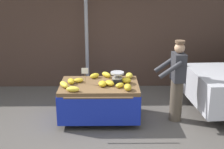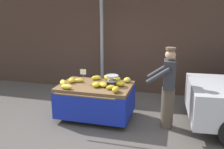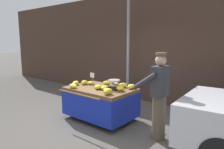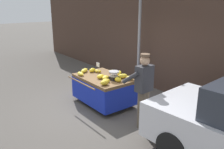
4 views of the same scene
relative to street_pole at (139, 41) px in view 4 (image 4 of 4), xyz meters
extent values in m
plane|color=#514C47|center=(0.44, -2.14, -1.58)|extent=(60.00, 60.00, 0.00)
cube|color=#473328|center=(0.44, 0.54, 0.15)|extent=(16.00, 0.24, 3.46)
cylinder|color=gray|center=(0.00, 0.00, 0.00)|extent=(0.09, 0.09, 3.16)
cube|color=brown|center=(0.35, -1.66, -0.82)|extent=(1.62, 1.08, 0.08)
cylinder|color=black|center=(-0.37, -1.66, -1.22)|extent=(0.05, 0.71, 0.71)
cylinder|color=#B7B7BC|center=(-0.40, -1.66, -1.22)|extent=(0.01, 0.13, 0.13)
cylinder|color=black|center=(1.08, -1.66, -1.22)|extent=(0.05, 0.71, 0.71)
cylinder|color=#B7B7BC|center=(1.11, -1.66, -1.22)|extent=(0.01, 0.13, 0.13)
cylinder|color=#4C4742|center=(0.35, -1.20, -1.22)|extent=(0.05, 0.05, 0.71)
cube|color=#192DB2|center=(0.35, -2.20, -1.16)|extent=(1.62, 0.02, 0.60)
cube|color=#192DB2|center=(0.35, -1.12, -1.16)|extent=(1.62, 0.02, 0.60)
cube|color=#192DB2|center=(-0.45, -1.66, -1.16)|extent=(0.02, 1.08, 0.60)
cube|color=#192DB2|center=(1.16, -1.66, -1.16)|extent=(0.02, 1.08, 0.60)
cylinder|color=brown|center=(0.35, -2.38, -0.80)|extent=(1.29, 0.04, 0.04)
cube|color=black|center=(0.73, -1.59, -0.74)|extent=(0.20, 0.20, 0.09)
cylinder|color=#B7B7BC|center=(0.73, -1.59, -0.64)|extent=(0.02, 0.02, 0.11)
cylinder|color=#B7B7BC|center=(0.73, -1.59, -0.57)|extent=(0.28, 0.28, 0.04)
cylinder|color=#B7B7BC|center=(0.73, -1.59, -0.67)|extent=(0.21, 0.21, 0.03)
cylinder|color=#997A51|center=(0.06, -1.63, -0.67)|extent=(0.01, 0.01, 0.22)
cube|color=white|center=(0.06, -1.64, -0.50)|extent=(0.14, 0.01, 0.12)
ellipsoid|color=gold|center=(0.42, -1.80, -0.73)|extent=(0.18, 0.23, 0.11)
ellipsoid|color=yellow|center=(1.00, -1.27, -0.73)|extent=(0.19, 0.24, 0.12)
ellipsoid|color=yellow|center=(0.50, -1.21, -0.72)|extent=(0.25, 0.27, 0.12)
ellipsoid|color=yellow|center=(-0.35, -1.84, -0.73)|extent=(0.26, 0.32, 0.11)
ellipsoid|color=yellow|center=(0.76, -1.31, -0.72)|extent=(0.21, 0.30, 0.12)
ellipsoid|color=gold|center=(0.57, -1.74, -0.73)|extent=(0.26, 0.29, 0.10)
ellipsoid|color=gold|center=(0.92, -2.03, -0.72)|extent=(0.15, 0.23, 0.13)
ellipsoid|color=yellow|center=(-0.14, -2.09, -0.73)|extent=(0.27, 0.16, 0.10)
ellipsoid|color=gold|center=(0.91, -1.60, -0.73)|extent=(0.22, 0.18, 0.12)
ellipsoid|color=gold|center=(-0.08, -1.54, -0.74)|extent=(0.25, 0.21, 0.09)
ellipsoid|color=gold|center=(0.77, -1.87, -0.74)|extent=(0.23, 0.23, 0.09)
ellipsoid|color=gold|center=(-0.23, -1.64, -0.73)|extent=(0.19, 0.25, 0.11)
ellipsoid|color=yellow|center=(0.24, -1.25, -0.73)|extent=(0.26, 0.26, 0.10)
cylinder|color=brown|center=(1.96, -1.72, -1.14)|extent=(0.26, 0.26, 0.88)
cube|color=#333338|center=(1.96, -1.72, -0.41)|extent=(0.25, 0.39, 0.58)
sphere|color=tan|center=(1.96, -1.72, -0.01)|extent=(0.21, 0.21, 0.21)
cylinder|color=brown|center=(1.96, -1.72, 0.11)|extent=(0.20, 0.20, 0.05)
cylinder|color=#333338|center=(1.76, -1.94, -0.40)|extent=(0.48, 0.12, 0.37)
cylinder|color=#333338|center=(1.74, -1.52, -0.40)|extent=(0.48, 0.12, 0.37)
cylinder|color=black|center=(3.19, -2.20, -1.28)|extent=(0.61, 0.22, 0.60)
cylinder|color=black|center=(3.08, -0.64, -1.28)|extent=(0.61, 0.22, 0.60)
camera|label=1|loc=(0.54, -7.61, 1.32)|focal=48.90mm
camera|label=2|loc=(2.09, -6.67, 0.87)|focal=39.59mm
camera|label=3|loc=(3.75, -5.32, 0.36)|focal=33.58mm
camera|label=4|loc=(5.39, -5.25, 1.17)|focal=37.87mm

